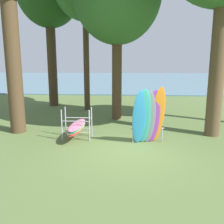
% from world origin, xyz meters
% --- Properties ---
extents(ground_plane, '(80.00, 80.00, 0.00)m').
position_xyz_m(ground_plane, '(0.00, 0.00, 0.00)').
color(ground_plane, '#566B38').
extents(lake_water, '(80.00, 36.00, 0.10)m').
position_xyz_m(lake_water, '(0.00, 31.79, 0.05)').
color(lake_water, slate).
rests_on(lake_water, ground).
extents(leaning_board_pile, '(1.32, 0.85, 2.23)m').
position_xyz_m(leaning_board_pile, '(0.81, 0.81, 1.06)').
color(leaning_board_pile, '#2D8ED1').
rests_on(leaning_board_pile, ground).
extents(board_storage_rack, '(1.15, 2.13, 1.25)m').
position_xyz_m(board_storage_rack, '(-2.04, 1.34, 0.50)').
color(board_storage_rack, '#9EA0A5').
rests_on(board_storage_rack, ground).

